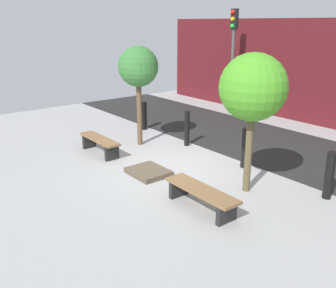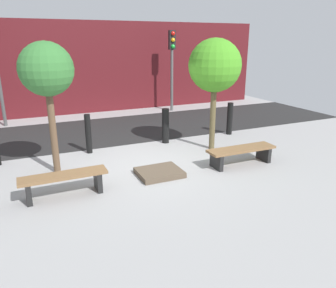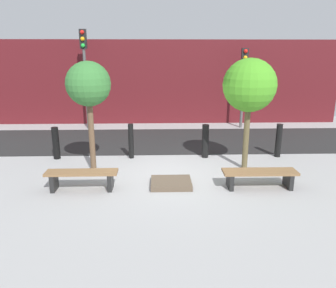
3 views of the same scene
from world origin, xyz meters
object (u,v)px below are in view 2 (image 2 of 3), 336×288
Objects in this scene: bench_left at (64,180)px; planter_bed at (159,173)px; bollard_left at (88,134)px; traffic_light_mid_west at (172,56)px; bollard_center at (165,126)px; tree_behind_left_bench at (46,71)px; bench_right at (241,152)px; bollard_right at (230,119)px; tree_behind_right_bench at (215,66)px.

planter_bed is at bearing 4.91° from bench_left.
traffic_light_mid_west is (4.53, 4.29, 1.82)m from bollard_left.
bollard_left reaches higher than bollard_center.
bollard_left is at bearing 180.00° from bollard_center.
planter_bed is 2.60m from bollard_center.
planter_bed is 7.73m from traffic_light_mid_west.
traffic_light_mid_west is at bearing 50.42° from bench_left.
traffic_light_mid_west reaches higher than tree_behind_left_bench.
bench_right is 2.67m from bollard_center.
traffic_light_mid_west is (-0.12, 4.29, 1.83)m from bollard_right.
traffic_light_mid_west is (1.22, 6.77, 2.05)m from bench_right.
tree_behind_left_bench is 2.33m from bollard_left.
bench_right is at bearing -18.05° from tree_behind_left_bench.
tree_behind_right_bench reaches higher than bench_right.
bollard_center is at bearing 18.07° from tree_behind_left_bench.
tree_behind_right_bench is (4.29, 0.00, -0.03)m from tree_behind_left_bench.
tree_behind_left_bench is 7.70m from traffic_light_mid_west.
bollard_left is 1.03× the size of bollard_right.
planter_bed is at bearing -117.14° from traffic_light_mid_west.
bench_left is 0.57× the size of tree_behind_left_bench.
bollard_left is at bearing 180.00° from bollard_right.
traffic_light_mid_west is at bearing 44.25° from tree_behind_left_bench.
bench_left is at bearing -161.95° from tree_behind_right_bench.
traffic_light_mid_west reaches higher than tree_behind_right_bench.
tree_behind_right_bench is at bearing 17.63° from bench_left.
tree_behind_right_bench is 2.32m from bollard_center.
bollard_left reaches higher than bench_left.
bollard_right is at bearing 33.16° from planter_bed.
bench_left is at bearing -90.00° from tree_behind_left_bench.
traffic_light_mid_west reaches higher than bench_right.
planter_bed is 3.37m from tree_behind_left_bench.
bench_left is 6.15m from bollard_right.
bench_right is 2.17m from planter_bed.
bench_left reaches higher than bench_right.
tree_behind_left_bench is (0.00, 1.40, 2.03)m from bench_left.
tree_behind_left_bench is (-4.29, 1.40, 2.05)m from bench_right.
bench_left is 4.14m from bollard_center.
bollard_left reaches higher than bench_right.
bollard_right is at bearing 0.00° from bollard_center.
tree_behind_right_bench is 5.51m from traffic_light_mid_west.
planter_bed is 2.60m from bollard_left.
tree_behind_left_bench reaches higher than bench_right.
tree_behind_right_bench reaches higher than bollard_right.
bollard_left is 6.50m from traffic_light_mid_west.
tree_behind_left_bench is at bearing 89.58° from bench_left.
bench_left is at bearing -129.16° from traffic_light_mid_west.
tree_behind_left_bench reaches higher than planter_bed.
bench_right is at bearing -118.40° from bollard_right.
bollard_left is (-1.16, 2.28, 0.48)m from planter_bed.
traffic_light_mid_west is (2.21, 4.29, 1.84)m from bollard_center.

